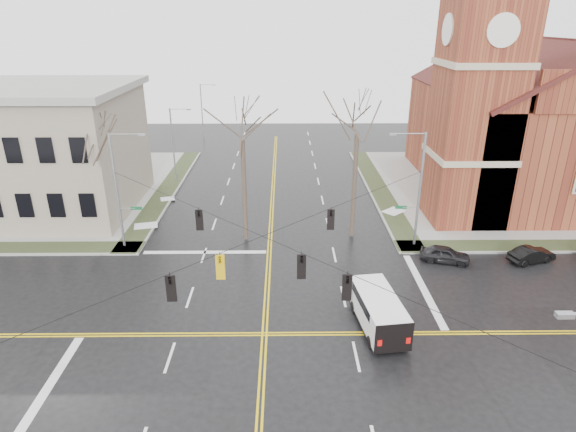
{
  "coord_description": "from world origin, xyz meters",
  "views": [
    {
      "loc": [
        1.13,
        -22.96,
        16.79
      ],
      "look_at": [
        1.41,
        6.0,
        4.87
      ],
      "focal_mm": 30.0,
      "sensor_mm": 36.0,
      "label": 1
    }
  ],
  "objects_px": {
    "streetlight_north_b": "(203,110)",
    "tree_nw_far": "(99,149)",
    "tree_ne": "(358,127)",
    "cargo_van": "(377,308)",
    "parked_car_a": "(445,254)",
    "streetlight_north_a": "(174,142)",
    "tree_nw_near": "(242,133)",
    "signal_pole_nw": "(119,188)",
    "church": "(522,110)",
    "parked_car_b": "(532,255)",
    "signal_pole_ne": "(418,187)"
  },
  "relations": [
    {
      "from": "cargo_van",
      "to": "parked_car_a",
      "type": "bearing_deg",
      "value": 43.48
    },
    {
      "from": "streetlight_north_b",
      "to": "tree_nw_far",
      "type": "xyz_separation_m",
      "value": [
        -2.7,
        -33.96,
        2.84
      ]
    },
    {
      "from": "church",
      "to": "parked_car_a",
      "type": "bearing_deg",
      "value": -126.16
    },
    {
      "from": "streetlight_north_b",
      "to": "tree_nw_near",
      "type": "distance_m",
      "value": 36.6
    },
    {
      "from": "streetlight_north_a",
      "to": "cargo_van",
      "type": "distance_m",
      "value": 32.34
    },
    {
      "from": "streetlight_north_a",
      "to": "streetlight_north_b",
      "type": "relative_size",
      "value": 1.0
    },
    {
      "from": "signal_pole_ne",
      "to": "tree_nw_near",
      "type": "bearing_deg",
      "value": 174.78
    },
    {
      "from": "streetlight_north_a",
      "to": "tree_nw_near",
      "type": "xyz_separation_m",
      "value": [
        8.69,
        -15.29,
        4.37
      ]
    },
    {
      "from": "signal_pole_nw",
      "to": "cargo_van",
      "type": "relative_size",
      "value": 1.59
    },
    {
      "from": "cargo_van",
      "to": "parked_car_a",
      "type": "height_order",
      "value": "cargo_van"
    },
    {
      "from": "tree_nw_far",
      "to": "church",
      "type": "bearing_deg",
      "value": 15.73
    },
    {
      "from": "cargo_van",
      "to": "tree_nw_near",
      "type": "xyz_separation_m",
      "value": [
        -8.51,
        11.91,
        7.62
      ]
    },
    {
      "from": "signal_pole_ne",
      "to": "streetlight_north_b",
      "type": "relative_size",
      "value": 1.12
    },
    {
      "from": "parked_car_b",
      "to": "cargo_van",
      "type": "bearing_deg",
      "value": 102.89
    },
    {
      "from": "parked_car_a",
      "to": "tree_nw_far",
      "type": "xyz_separation_m",
      "value": [
        -26.44,
        5.25,
        6.7
      ]
    },
    {
      "from": "parked_car_b",
      "to": "tree_nw_near",
      "type": "distance_m",
      "value": 23.34
    },
    {
      "from": "streetlight_north_b",
      "to": "tree_nw_far",
      "type": "relative_size",
      "value": 0.79
    },
    {
      "from": "signal_pole_nw",
      "to": "cargo_van",
      "type": "xyz_separation_m",
      "value": [
        17.88,
        -10.69,
        -3.73
      ]
    },
    {
      "from": "church",
      "to": "signal_pole_nw",
      "type": "relative_size",
      "value": 3.06
    },
    {
      "from": "signal_pole_ne",
      "to": "tree_nw_far",
      "type": "height_order",
      "value": "tree_nw_far"
    },
    {
      "from": "tree_ne",
      "to": "tree_nw_far",
      "type": "bearing_deg",
      "value": 177.92
    },
    {
      "from": "signal_pole_nw",
      "to": "tree_nw_far",
      "type": "height_order",
      "value": "tree_nw_far"
    },
    {
      "from": "tree_nw_far",
      "to": "parked_car_a",
      "type": "bearing_deg",
      "value": -11.23
    },
    {
      "from": "tree_ne",
      "to": "streetlight_north_a",
      "type": "bearing_deg",
      "value": 139.86
    },
    {
      "from": "streetlight_north_b",
      "to": "cargo_van",
      "type": "height_order",
      "value": "streetlight_north_b"
    },
    {
      "from": "signal_pole_nw",
      "to": "cargo_van",
      "type": "bearing_deg",
      "value": -30.88
    },
    {
      "from": "parked_car_a",
      "to": "tree_ne",
      "type": "bearing_deg",
      "value": 71.13
    },
    {
      "from": "signal_pole_nw",
      "to": "streetlight_north_a",
      "type": "xyz_separation_m",
      "value": [
        0.67,
        16.5,
        -0.48
      ]
    },
    {
      "from": "church",
      "to": "parked_car_b",
      "type": "xyz_separation_m",
      "value": [
        -5.26,
        -16.09,
        -7.85
      ]
    },
    {
      "from": "parked_car_a",
      "to": "parked_car_b",
      "type": "distance_m",
      "value": 6.42
    },
    {
      "from": "parked_car_a",
      "to": "parked_car_b",
      "type": "bearing_deg",
      "value": -74.14
    },
    {
      "from": "signal_pole_nw",
      "to": "parked_car_b",
      "type": "height_order",
      "value": "signal_pole_nw"
    },
    {
      "from": "tree_nw_far",
      "to": "tree_ne",
      "type": "relative_size",
      "value": 0.79
    },
    {
      "from": "signal_pole_nw",
      "to": "parked_car_a",
      "type": "xyz_separation_m",
      "value": [
        24.4,
        -2.71,
        -4.34
      ]
    },
    {
      "from": "signal_pole_nw",
      "to": "cargo_van",
      "type": "height_order",
      "value": "signal_pole_nw"
    },
    {
      "from": "tree_ne",
      "to": "signal_pole_ne",
      "type": "bearing_deg",
      "value": -21.7
    },
    {
      "from": "parked_car_a",
      "to": "tree_nw_near",
      "type": "xyz_separation_m",
      "value": [
        -15.04,
        3.92,
        8.23
      ]
    },
    {
      "from": "signal_pole_nw",
      "to": "tree_ne",
      "type": "xyz_separation_m",
      "value": [
        18.09,
        1.81,
        4.22
      ]
    },
    {
      "from": "tree_nw_far",
      "to": "streetlight_north_b",
      "type": "bearing_deg",
      "value": 85.45
    },
    {
      "from": "church",
      "to": "parked_car_b",
      "type": "distance_m",
      "value": 18.66
    },
    {
      "from": "signal_pole_ne",
      "to": "streetlight_north_b",
      "type": "height_order",
      "value": "signal_pole_ne"
    },
    {
      "from": "streetlight_north_a",
      "to": "tree_nw_near",
      "type": "relative_size",
      "value": 0.65
    },
    {
      "from": "church",
      "to": "signal_pole_ne",
      "type": "distance_m",
      "value": 19.22
    },
    {
      "from": "tree_ne",
      "to": "cargo_van",
      "type": "bearing_deg",
      "value": -90.97
    },
    {
      "from": "streetlight_north_b",
      "to": "tree_nw_near",
      "type": "xyz_separation_m",
      "value": [
        8.69,
        -35.29,
        4.37
      ]
    },
    {
      "from": "church",
      "to": "signal_pole_ne",
      "type": "xyz_separation_m",
      "value": [
        -13.44,
        -13.28,
        -3.48
      ]
    },
    {
      "from": "signal_pole_nw",
      "to": "streetlight_north_b",
      "type": "relative_size",
      "value": 1.12
    },
    {
      "from": "signal_pole_nw",
      "to": "streetlight_north_a",
      "type": "distance_m",
      "value": 16.52
    },
    {
      "from": "church",
      "to": "tree_ne",
      "type": "height_order",
      "value": "church"
    },
    {
      "from": "church",
      "to": "signal_pole_ne",
      "type": "relative_size",
      "value": 3.06
    }
  ]
}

